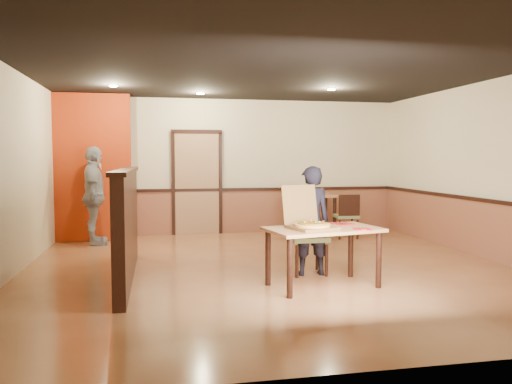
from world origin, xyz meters
The scene contains 27 objects.
floor centered at (0.00, 0.00, 0.00)m, with size 7.00×7.00×0.00m, color #C37B4C.
ceiling centered at (0.00, 0.00, 2.80)m, with size 7.00×7.00×0.00m, color black.
wall_back centered at (0.00, 3.50, 1.40)m, with size 7.00×7.00×0.00m, color beige.
wall_left centered at (-3.50, 0.00, 1.40)m, with size 7.00×7.00×0.00m, color beige.
wall_right centered at (3.50, 0.00, 1.40)m, with size 7.00×7.00×0.00m, color beige.
wainscot_back centered at (0.00, 3.47, 0.45)m, with size 7.00×0.04×0.90m, color #93533A.
chair_rail_back centered at (0.00, 3.45, 0.92)m, with size 7.00×0.06×0.06m, color black.
wainscot_right centered at (3.47, 0.00, 0.45)m, with size 0.04×7.00×0.90m, color #93533A.
chair_rail_right centered at (3.45, 0.00, 0.92)m, with size 0.06×7.00×0.06m, color black.
back_door centered at (-0.80, 3.46, 1.05)m, with size 0.90×0.06×2.10m, color tan.
booth_partition centered at (-2.00, -0.20, 0.74)m, with size 0.20×3.10×1.44m.
red_accent_panel centered at (-2.90, 3.00, 1.40)m, with size 1.60×0.20×2.78m, color #AA2D0C.
spot_a centered at (-2.30, 1.80, 2.78)m, with size 0.14×0.14×0.02m, color #FFF0B2.
spot_b centered at (-0.80, 2.50, 2.78)m, with size 0.14×0.14×0.02m, color #FFF0B2.
spot_c centered at (1.40, 1.50, 2.78)m, with size 0.14×0.14×0.02m, color #FFF0B2.
main_table centered at (0.39, -1.09, 0.62)m, with size 1.49×1.02×0.73m.
diner_chair centered at (0.41, -0.31, 0.55)m, with size 0.50×0.50×1.00m.
side_chair_left centered at (1.13, 2.31, 0.57)m, with size 0.61×0.61×1.04m.
side_chair_right centered at (2.05, 2.32, 0.48)m, with size 0.47×0.47×0.88m.
side_table centered at (1.60, 2.93, 0.65)m, with size 0.80×0.80×0.83m.
diner centered at (0.42, -0.46, 0.74)m, with size 0.54×0.35×1.48m, color black.
passerby centered at (-2.73, 2.55, 0.90)m, with size 1.05×0.44×1.80m, color #92939B.
pizza_box centered at (0.21, -1.12, 0.80)m, with size 0.62×0.68×0.52m.
pizza centered at (0.22, -1.17, 0.78)m, with size 0.43×0.43×0.03m, color #FAB85B.
napkin_near centered at (0.82, -1.29, 0.73)m, with size 0.24×0.24×0.01m.
napkin_far centered at (0.76, -0.79, 0.73)m, with size 0.29×0.29×0.01m.
condiment centered at (1.75, 2.98, 0.90)m, with size 0.05×0.05×0.13m, color brown.
Camera 1 is at (-1.59, -6.88, 1.60)m, focal length 35.00 mm.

